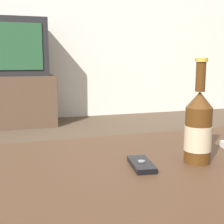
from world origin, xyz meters
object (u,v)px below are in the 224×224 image
object	(u,v)px
television	(12,47)
beer_bottle	(198,128)
tv_stand	(15,101)
cell_phone	(141,164)

from	to	relation	value
television	beer_bottle	bearing A→B (deg)	-80.16
tv_stand	beer_bottle	size ratio (longest dim) A/B	2.88
tv_stand	cell_phone	size ratio (longest dim) A/B	6.50
television	tv_stand	bearing A→B (deg)	90.00
tv_stand	television	world-z (taller)	television
television	beer_bottle	world-z (taller)	television
tv_stand	beer_bottle	distance (m)	2.73
tv_stand	beer_bottle	bearing A→B (deg)	-80.17
television	cell_phone	world-z (taller)	television
television	cell_phone	bearing A→B (deg)	-83.51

